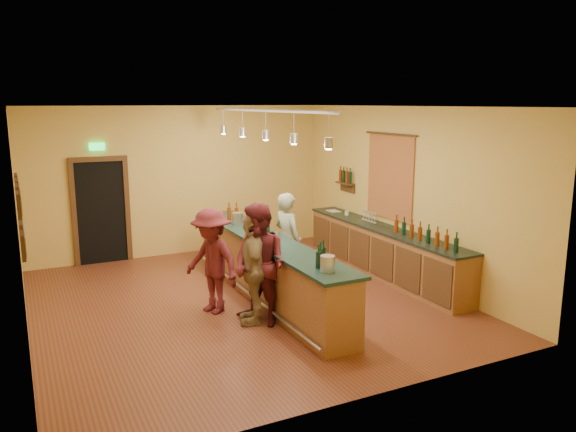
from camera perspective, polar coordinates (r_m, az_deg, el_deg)
name	(u,v)px	position (r m, az deg, el deg)	size (l,w,h in m)	color
floor	(242,302)	(9.50, -4.67, -8.67)	(7.00, 7.00, 0.00)	#5F2C1B
ceiling	(239,107)	(8.92, -5.00, 11.01)	(6.50, 7.00, 0.02)	silver
wall_back	(181,181)	(12.36, -10.80, 3.52)	(6.50, 0.02, 3.20)	#DFB353
wall_front	(362,262)	(6.03, 7.49, -4.64)	(6.50, 0.02, 3.20)	#DFB353
wall_left	(18,227)	(8.47, -25.74, -1.01)	(0.02, 7.00, 3.20)	#DFB353
wall_right	(403,193)	(10.68, 11.64, 2.26)	(0.02, 7.00, 3.20)	#DFB353
doorway	(101,209)	(12.07, -18.47, 0.67)	(1.15, 0.09, 2.48)	black
tapestry	(390,178)	(10.94, 10.32, 3.86)	(0.03, 1.40, 1.60)	maroon
bottle_shelf	(346,178)	(12.16, 5.87, 3.85)	(0.17, 0.55, 0.54)	#432C14
picture_grid	(20,211)	(7.67, -25.57, 0.47)	(0.06, 2.20, 0.70)	#382111
back_counter	(383,251)	(10.88, 9.65, -3.49)	(0.60, 4.55, 1.27)	brown
tasting_bar	(267,263)	(9.47, -2.17, -4.84)	(0.73, 5.10, 1.38)	brown
pendant_track	(266,120)	(9.10, -2.28, 9.69)	(0.11, 4.60, 0.50)	silver
bartender	(288,241)	(9.92, -0.04, -2.55)	(0.63, 0.41, 1.73)	gray
customer_a	(260,265)	(8.31, -2.87, -4.97)	(0.89, 0.69, 1.83)	#59191E
customer_b	(253,268)	(8.39, -3.62, -5.34)	(0.99, 0.41, 1.68)	#997A51
customer_c	(212,261)	(8.86, -7.75, -4.56)	(1.07, 0.62, 1.66)	#59191E
bar_stool	(294,246)	(11.14, 0.60, -3.03)	(0.30, 0.30, 0.62)	#9F6748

